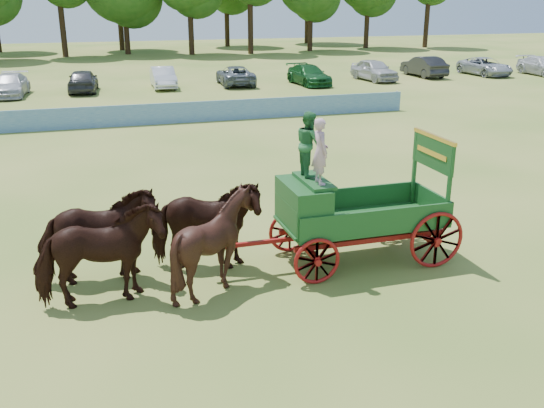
{
  "coord_description": "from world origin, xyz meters",
  "views": [
    {
      "loc": [
        -4.91,
        -12.62,
        6.11
      ],
      "look_at": [
        -0.82,
        0.79,
        1.3
      ],
      "focal_mm": 40.0,
      "sensor_mm": 36.0,
      "label": 1
    }
  ],
  "objects": [
    {
      "name": "ground",
      "position": [
        0.0,
        0.0,
        0.0
      ],
      "size": [
        160.0,
        160.0,
        0.0
      ],
      "primitive_type": "plane",
      "color": "#9C9346",
      "rests_on": "ground"
    },
    {
      "name": "horse_lead_left",
      "position": [
        -4.97,
        -0.76,
        1.1
      ],
      "size": [
        2.68,
        1.36,
        2.2
      ],
      "primitive_type": "imported",
      "rotation": [
        0.0,
        0.0,
        1.64
      ],
      "color": "black",
      "rests_on": "ground"
    },
    {
      "name": "horse_lead_right",
      "position": [
        -4.97,
        0.34,
        1.1
      ],
      "size": [
        2.6,
        1.19,
        2.2
      ],
      "primitive_type": "imported",
      "rotation": [
        0.0,
        0.0,
        1.57
      ],
      "color": "black",
      "rests_on": "ground"
    },
    {
      "name": "horse_wheel_left",
      "position": [
        -2.57,
        -0.76,
        1.1
      ],
      "size": [
        2.22,
        2.03,
        2.2
      ],
      "primitive_type": "imported",
      "rotation": [
        0.0,
        0.0,
        1.43
      ],
      "color": "black",
      "rests_on": "ground"
    },
    {
      "name": "horse_wheel_right",
      "position": [
        -2.57,
        0.34,
        1.1
      ],
      "size": [
        2.82,
        1.8,
        2.2
      ],
      "primitive_type": "imported",
      "rotation": [
        0.0,
        0.0,
        1.32
      ],
      "color": "black",
      "rests_on": "ground"
    },
    {
      "name": "farm_dray",
      "position": [
        0.4,
        -0.19,
        1.6
      ],
      "size": [
        6.0,
        2.0,
        3.65
      ],
      "color": "#9E0F13",
      "rests_on": "ground"
    },
    {
      "name": "sponsor_banner",
      "position": [
        -1.0,
        18.0,
        0.53
      ],
      "size": [
        26.0,
        0.08,
        1.05
      ],
      "primitive_type": "cube",
      "color": "#1C5499",
      "rests_on": "ground"
    },
    {
      "name": "parked_cars",
      "position": [
        3.54,
        30.28,
        0.74
      ],
      "size": [
        59.15,
        7.3,
        1.61
      ],
      "color": "silver",
      "rests_on": "ground"
    }
  ]
}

